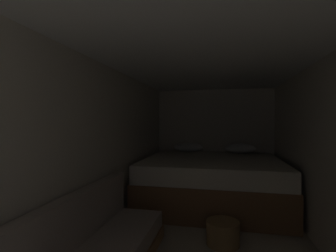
# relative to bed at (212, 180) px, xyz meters

# --- Properties ---
(wall_back) EXTENTS (2.37, 0.05, 1.97)m
(wall_back) POSITION_rel_bed_xyz_m (0.00, 1.02, 0.61)
(wall_back) COLOR beige
(wall_back) RESTS_ON ground
(wall_left) EXTENTS (0.05, 5.34, 1.97)m
(wall_left) POSITION_rel_bed_xyz_m (-1.16, -1.68, 0.61)
(wall_left) COLOR beige
(wall_left) RESTS_ON ground
(ceiling_slab) EXTENTS (2.37, 5.34, 0.05)m
(ceiling_slab) POSITION_rel_bed_xyz_m (0.00, -1.68, 1.62)
(ceiling_slab) COLOR white
(ceiling_slab) RESTS_ON wall_left
(bed) EXTENTS (2.15, 1.92, 0.92)m
(bed) POSITION_rel_bed_xyz_m (0.00, 0.00, 0.00)
(bed) COLOR brown
(bed) RESTS_ON ground
(wicker_basket) EXTENTS (0.36, 0.36, 0.25)m
(wicker_basket) POSITION_rel_bed_xyz_m (0.17, -1.34, -0.25)
(wicker_basket) COLOR olive
(wicker_basket) RESTS_ON ground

